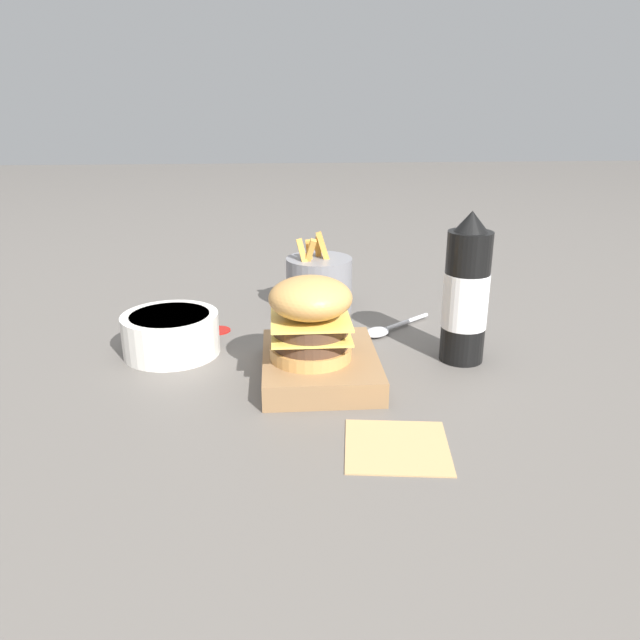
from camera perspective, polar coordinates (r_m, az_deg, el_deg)
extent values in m
plane|color=#5B5651|center=(0.86, -2.93, -5.80)|extent=(6.00, 6.00, 0.00)
cube|color=olive|center=(0.87, 0.00, -4.16)|extent=(0.20, 0.16, 0.03)
cylinder|color=tan|center=(0.85, -0.85, -2.91)|extent=(0.11, 0.11, 0.02)
cylinder|color=#4C3323|center=(0.84, -0.86, -1.82)|extent=(0.10, 0.10, 0.02)
cube|color=#EAC656|center=(0.84, -0.86, -1.19)|extent=(0.11, 0.11, 0.00)
cylinder|color=#4C3323|center=(0.83, -0.87, -0.55)|extent=(0.10, 0.10, 0.02)
cube|color=#EAC656|center=(0.83, -0.87, 0.10)|extent=(0.11, 0.11, 0.00)
ellipsoid|color=tan|center=(0.82, -0.88, 2.03)|extent=(0.11, 0.11, 0.06)
cylinder|color=black|center=(0.92, 13.16, 2.00)|extent=(0.06, 0.06, 0.19)
cylinder|color=silver|center=(0.92, 13.14, 1.77)|extent=(0.07, 0.07, 0.08)
cone|color=black|center=(0.90, 13.71, 8.77)|extent=(0.05, 0.05, 0.03)
cylinder|color=slate|center=(1.13, -0.08, 3.29)|extent=(0.12, 0.12, 0.10)
cube|color=gold|center=(1.10, -1.43, 5.42)|extent=(0.04, 0.03, 0.08)
cube|color=gold|center=(1.10, -1.15, 5.50)|extent=(0.03, 0.03, 0.08)
cube|color=gold|center=(1.14, -0.04, 5.62)|extent=(0.01, 0.02, 0.07)
cube|color=gold|center=(1.11, 0.51, 5.88)|extent=(0.02, 0.04, 0.09)
cube|color=gold|center=(1.12, -0.92, 5.53)|extent=(0.02, 0.02, 0.07)
cube|color=gold|center=(1.14, -0.15, 5.89)|extent=(0.03, 0.01, 0.08)
cylinder|color=silver|center=(0.97, -13.47, -1.25)|extent=(0.15, 0.15, 0.06)
cylinder|color=#669356|center=(0.96, -13.60, 0.32)|extent=(0.12, 0.12, 0.01)
cylinder|color=silver|center=(1.08, 7.96, -0.14)|extent=(0.07, 0.09, 0.01)
ellipsoid|color=silver|center=(1.02, 5.20, -1.13)|extent=(0.06, 0.06, 0.01)
cylinder|color=#9E140F|center=(1.06, -9.30, -0.90)|extent=(0.04, 0.04, 0.00)
cube|color=tan|center=(0.72, 7.05, -11.36)|extent=(0.13, 0.13, 0.00)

